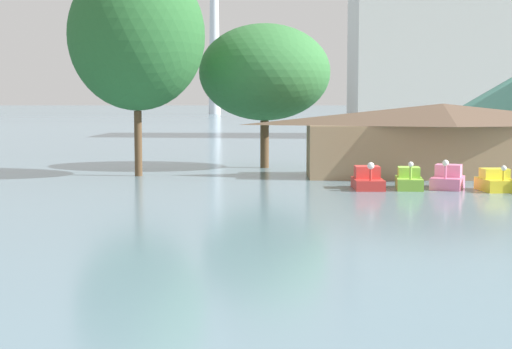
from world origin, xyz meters
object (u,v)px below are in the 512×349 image
(shoreline_tree_mid, at_px, (265,72))
(background_building_block, at_px, (468,41))
(pedal_boat_red, at_px, (368,180))
(boathouse, at_px, (442,139))
(pedal_boat_pink, at_px, (448,179))
(pedal_boat_lime, at_px, (409,180))
(pedal_boat_yellow, at_px, (496,182))
(shoreline_tree_tall_left, at_px, (137,36))

(shoreline_tree_mid, bearing_deg, background_building_block, 62.01)
(pedal_boat_red, relative_size, boathouse, 0.16)
(pedal_boat_red, height_order, boathouse, boathouse)
(pedal_boat_pink, height_order, shoreline_tree_mid, shoreline_tree_mid)
(pedal_boat_lime, distance_m, pedal_boat_yellow, 4.76)
(pedal_boat_lime, bearing_deg, pedal_boat_yellow, 85.00)
(pedal_boat_pink, xyz_separation_m, background_building_block, (17.20, 66.02, 12.84))
(pedal_boat_yellow, height_order, background_building_block, background_building_block)
(pedal_boat_yellow, distance_m, shoreline_tree_mid, 20.80)
(pedal_boat_yellow, relative_size, background_building_block, 0.08)
(shoreline_tree_mid, distance_m, background_building_block, 59.68)
(pedal_boat_red, xyz_separation_m, shoreline_tree_mid, (-6.04, 13.92, 6.61))
(shoreline_tree_tall_left, bearing_deg, pedal_boat_pink, -20.19)
(pedal_boat_red, xyz_separation_m, pedal_boat_lime, (2.36, 0.07, -0.02))
(pedal_boat_red, relative_size, pedal_boat_yellow, 1.12)
(boathouse, relative_size, background_building_block, 0.58)
(pedal_boat_lime, relative_size, shoreline_tree_mid, 0.29)
(pedal_boat_red, xyz_separation_m, background_building_block, (21.82, 66.32, 12.87))
(pedal_boat_pink, bearing_deg, pedal_boat_lime, -64.63)
(pedal_boat_lime, xyz_separation_m, boathouse, (3.36, 7.05, 2.04))
(boathouse, bearing_deg, pedal_boat_pink, -99.19)
(pedal_boat_lime, height_order, pedal_boat_yellow, pedal_boat_lime)
(boathouse, height_order, shoreline_tree_mid, shoreline_tree_mid)
(pedal_boat_pink, xyz_separation_m, shoreline_tree_tall_left, (-19.00, 6.99, 8.74))
(pedal_boat_yellow, height_order, shoreline_tree_tall_left, shoreline_tree_tall_left)
(pedal_boat_lime, xyz_separation_m, pedal_boat_pink, (2.25, 0.22, 0.05))
(pedal_boat_lime, distance_m, shoreline_tree_mid, 17.50)
(pedal_boat_red, relative_size, shoreline_tree_tall_left, 0.21)
(boathouse, bearing_deg, pedal_boat_yellow, -80.63)
(shoreline_tree_tall_left, height_order, shoreline_tree_mid, shoreline_tree_tall_left)
(pedal_boat_pink, distance_m, background_building_block, 69.43)
(pedal_boat_lime, bearing_deg, pedal_boat_red, -82.12)
(shoreline_tree_mid, bearing_deg, shoreline_tree_tall_left, -141.55)
(pedal_boat_pink, bearing_deg, pedal_boat_yellow, 84.42)
(boathouse, height_order, background_building_block, background_building_block)
(pedal_boat_red, distance_m, pedal_boat_pink, 4.63)
(pedal_boat_red, height_order, pedal_boat_lime, pedal_boat_lime)
(shoreline_tree_mid, bearing_deg, pedal_boat_lime, -58.76)
(pedal_boat_yellow, bearing_deg, pedal_boat_red, -101.99)
(pedal_boat_pink, relative_size, shoreline_tree_tall_left, 0.22)
(pedal_boat_lime, relative_size, background_building_block, 0.09)
(pedal_boat_red, bearing_deg, shoreline_tree_mid, -156.96)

